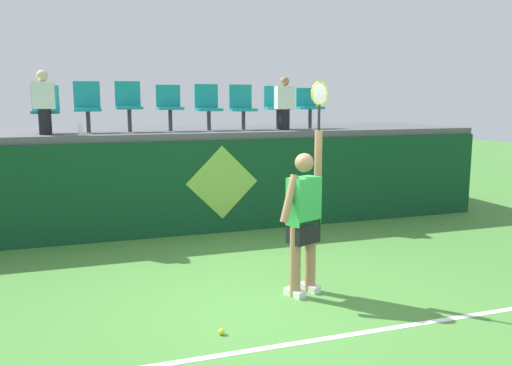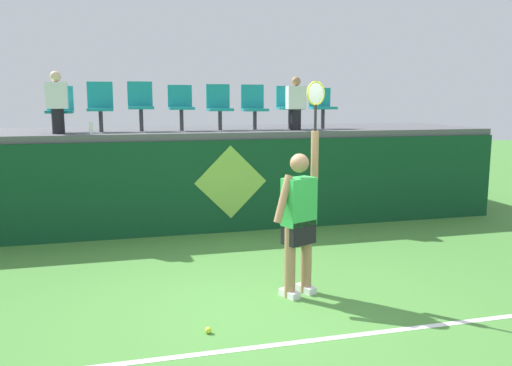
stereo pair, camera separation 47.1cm
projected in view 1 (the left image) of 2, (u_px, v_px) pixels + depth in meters
The scene contains 18 objects.
ground_plane at pixel (268, 307), 5.87m from camera, with size 40.00×40.00×0.00m, color #478438.
court_back_wall at pixel (199, 187), 8.99m from camera, with size 11.20×0.20×1.61m, color #0F4223.
spectator_platform at pixel (184, 132), 10.09m from camera, with size 11.20×2.74×0.12m, color #56565B.
court_baseline_stripe at pixel (302, 342), 5.00m from camera, with size 10.08×0.08×0.01m, color white.
tennis_player at pixel (304, 216), 6.13m from camera, with size 0.71×0.39×2.51m.
tennis_ball at pixel (222, 331), 5.17m from camera, with size 0.07×0.07×0.07m, color #D1E533.
water_bottle at pixel (80, 129), 8.30m from camera, with size 0.06×0.06×0.20m, color white.
stadium_chair_0 at pixel (46, 107), 8.79m from camera, with size 0.44×0.42×0.80m.
stadium_chair_1 at pixel (87, 105), 9.00m from camera, with size 0.44×0.42×0.88m.
stadium_chair_2 at pixel (129, 103), 9.22m from camera, with size 0.44×0.42×0.88m.
stadium_chair_3 at pixel (169, 105), 9.44m from camera, with size 0.44×0.42×0.83m.
stadium_chair_4 at pixel (208, 105), 9.67m from camera, with size 0.44×0.42×0.85m.
stadium_chair_5 at pixel (242, 105), 9.88m from camera, with size 0.44×0.42×0.84m.
stadium_chair_6 at pixel (277, 105), 10.10m from camera, with size 0.44×0.42×0.82m.
stadium_chair_7 at pixel (309, 105), 10.31m from camera, with size 0.44×0.42×0.79m.
spectator_0 at pixel (44, 102), 8.40m from camera, with size 0.34×0.20×1.03m.
spectator_1 at pixel (284, 103), 9.72m from camera, with size 0.34×0.20×0.98m.
wall_signage_mount at pixel (223, 232), 9.14m from camera, with size 1.27×0.01×1.52m.
Camera 1 is at (-1.92, -5.24, 2.30)m, focal length 36.82 mm.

